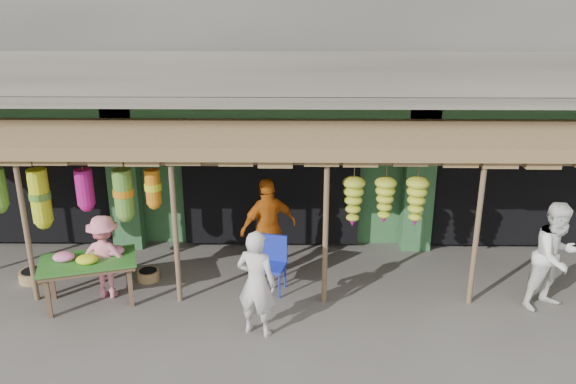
{
  "coord_description": "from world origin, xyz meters",
  "views": [
    {
      "loc": [
        0.5,
        -8.79,
        4.95
      ],
      "look_at": [
        0.36,
        1.0,
        1.59
      ],
      "focal_mm": 35.0,
      "sensor_mm": 36.0,
      "label": 1
    }
  ],
  "objects_px": {
    "blue_chair": "(272,261)",
    "person_shopper": "(105,257)",
    "flower_table": "(89,262)",
    "person_right": "(555,256)",
    "person_vendor": "(269,227)",
    "person_front": "(256,283)"
  },
  "relations": [
    {
      "from": "person_right",
      "to": "person_vendor",
      "type": "bearing_deg",
      "value": 141.13
    },
    {
      "from": "flower_table",
      "to": "person_shopper",
      "type": "distance_m",
      "value": 0.3
    },
    {
      "from": "blue_chair",
      "to": "person_shopper",
      "type": "relative_size",
      "value": 0.67
    },
    {
      "from": "person_vendor",
      "to": "person_shopper",
      "type": "xyz_separation_m",
      "value": [
        -2.78,
        -0.88,
        -0.2
      ]
    },
    {
      "from": "blue_chair",
      "to": "person_shopper",
      "type": "bearing_deg",
      "value": -161.37
    },
    {
      "from": "person_right",
      "to": "person_vendor",
      "type": "relative_size",
      "value": 0.99
    },
    {
      "from": "person_vendor",
      "to": "person_front",
      "type": "bearing_deg",
      "value": 59.11
    },
    {
      "from": "person_shopper",
      "to": "person_vendor",
      "type": "bearing_deg",
      "value": -159.26
    },
    {
      "from": "person_right",
      "to": "person_shopper",
      "type": "distance_m",
      "value": 7.59
    },
    {
      "from": "flower_table",
      "to": "blue_chair",
      "type": "height_order",
      "value": "blue_chair"
    },
    {
      "from": "flower_table",
      "to": "person_shopper",
      "type": "height_order",
      "value": "person_shopper"
    },
    {
      "from": "blue_chair",
      "to": "person_shopper",
      "type": "distance_m",
      "value": 2.89
    },
    {
      "from": "person_front",
      "to": "person_vendor",
      "type": "xyz_separation_m",
      "value": [
        0.09,
        2.01,
        0.09
      ]
    },
    {
      "from": "person_right",
      "to": "flower_table",
      "type": "bearing_deg",
      "value": 154.15
    },
    {
      "from": "flower_table",
      "to": "blue_chair",
      "type": "distance_m",
      "value": 3.13
    },
    {
      "from": "person_vendor",
      "to": "person_shopper",
      "type": "relative_size",
      "value": 1.27
    },
    {
      "from": "flower_table",
      "to": "person_right",
      "type": "xyz_separation_m",
      "value": [
        7.79,
        -0.06,
        0.18
      ]
    },
    {
      "from": "person_front",
      "to": "person_right",
      "type": "xyz_separation_m",
      "value": [
        4.89,
        0.86,
        0.07
      ]
    },
    {
      "from": "flower_table",
      "to": "person_vendor",
      "type": "relative_size",
      "value": 0.93
    },
    {
      "from": "person_right",
      "to": "blue_chair",
      "type": "bearing_deg",
      "value": 147.9
    },
    {
      "from": "blue_chair",
      "to": "person_right",
      "type": "relative_size",
      "value": 0.54
    },
    {
      "from": "flower_table",
      "to": "person_vendor",
      "type": "distance_m",
      "value": 3.19
    }
  ]
}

